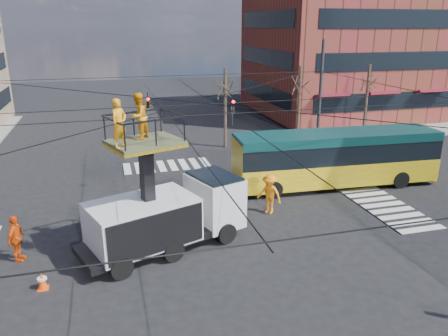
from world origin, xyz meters
TOP-DOWN VIEW (x-y plane):
  - ground at (0.00, 0.00)m, footprint 120.00×120.00m
  - sidewalk_ne at (21.00, 21.00)m, footprint 18.00×18.00m
  - crosswalks at (0.00, 0.00)m, footprint 22.40×22.40m
  - building_ne at (21.98, 23.98)m, footprint 20.06×16.06m
  - overhead_network at (-0.07, 0.40)m, footprint 24.24×24.24m
  - tree_a at (5.00, 13.50)m, footprint 2.00×2.00m
  - tree_b at (11.00, 13.50)m, footprint 2.00×2.00m
  - tree_c at (17.00, 13.50)m, footprint 2.00×2.00m
  - utility_truck at (-1.54, -1.17)m, footprint 7.36×4.59m
  - city_bus at (8.93, 3.69)m, footprint 11.96×3.23m
  - traffic_cone at (-6.32, -3.13)m, footprint 0.36×0.36m
  - worker_ground at (-7.48, -0.77)m, footprint 0.77×1.22m
  - flagger at (3.84, 0.99)m, footprint 1.43×1.50m

SIDE VIEW (x-z plane):
  - ground at x=0.00m, z-range 0.00..0.00m
  - crosswalks at x=0.00m, z-range 0.00..0.02m
  - sidewalk_ne at x=21.00m, z-range 0.00..0.12m
  - traffic_cone at x=-6.32m, z-range 0.00..0.64m
  - worker_ground at x=-7.48m, z-range 0.00..1.93m
  - flagger at x=3.84m, z-range 0.00..2.04m
  - city_bus at x=8.93m, z-range 0.12..3.32m
  - utility_truck at x=-1.54m, z-range -1.17..5.40m
  - overhead_network at x=-0.07m, z-range 0.29..8.29m
  - tree_a at x=5.00m, z-range 1.63..7.63m
  - tree_b at x=11.00m, z-range 1.63..7.63m
  - tree_c at x=17.00m, z-range 1.63..7.63m
  - building_ne at x=21.98m, z-range 0.00..14.00m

